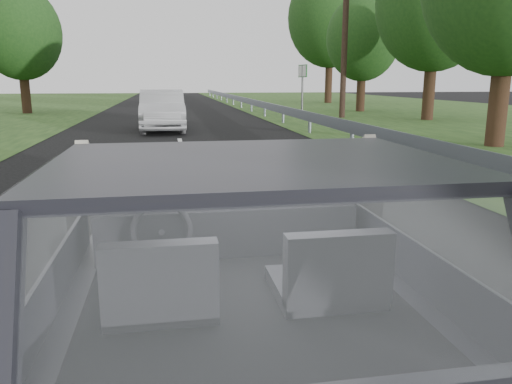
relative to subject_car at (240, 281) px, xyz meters
name	(u,v)px	position (x,y,z in m)	size (l,w,h in m)	color
subject_car	(240,281)	(0.00, 0.00, 0.00)	(1.80, 4.00, 1.45)	black
dashboard	(226,225)	(0.00, 0.62, 0.12)	(1.58, 0.45, 0.30)	black
driver_seat	(161,280)	(-0.40, -0.29, 0.16)	(0.50, 0.72, 0.42)	#25262B
passenger_seat	(330,268)	(0.40, -0.29, 0.16)	(0.50, 0.72, 0.42)	#25262B
steering_wheel	(162,231)	(-0.40, 0.33, 0.20)	(0.36, 0.36, 0.04)	black
cat	(244,192)	(0.11, 0.58, 0.35)	(0.51, 0.16, 0.23)	#9998A1
guardrail	(348,126)	(4.30, 10.00, -0.15)	(0.05, 90.00, 0.32)	gray
other_car	(162,110)	(-0.51, 15.85, -0.01)	(1.71, 4.34, 1.43)	#B4B5B8
highway_sign	(302,91)	(6.24, 21.72, 0.52)	(0.10, 1.00, 2.50)	#12641B
utility_pole	(345,25)	(7.92, 20.60, 3.53)	(0.28, 0.28, 8.52)	#4B332A
tree_0	(508,15)	(8.40, 9.75, 2.67)	(4.48, 4.48, 6.79)	#193C15
tree_1	(433,30)	(11.25, 18.62, 3.16)	(5.13, 5.13, 7.77)	#193C15
tree_2	(362,55)	(10.63, 25.13, 2.39)	(4.11, 4.11, 6.23)	#193C15
tree_3	(330,38)	(12.27, 36.09, 4.22)	(6.53, 6.53, 9.89)	#193C15
tree_6	(21,52)	(-7.80, 26.58, 2.50)	(4.25, 4.25, 6.44)	#193C15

